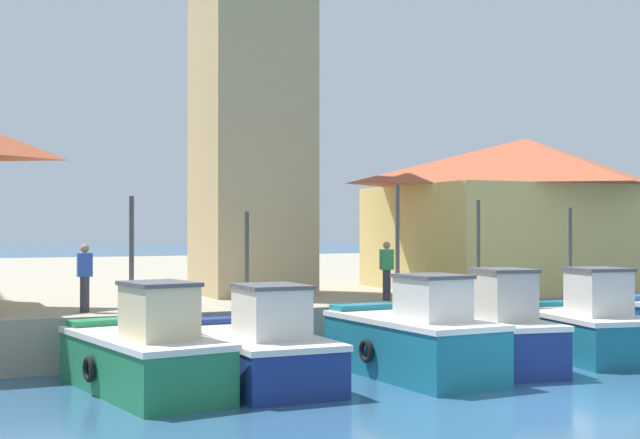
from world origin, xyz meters
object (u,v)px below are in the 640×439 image
at_px(clock_tower, 252,39).
at_px(fishing_boat_left_inner, 413,340).
at_px(warehouse_right, 526,211).
at_px(dock_worker_along_quay, 85,277).
at_px(fishing_boat_center, 583,328).
at_px(fishing_boat_mid_left, 490,334).
at_px(dock_worker_near_tower, 387,270).
at_px(fishing_boat_far_left, 144,355).
at_px(fishing_boat_left_outer, 258,350).

bearing_deg(clock_tower, fishing_boat_left_inner, -84.52).
xyz_separation_m(clock_tower, warehouse_right, (9.47, -0.85, -5.13)).
height_order(warehouse_right, dock_worker_along_quay, warehouse_right).
bearing_deg(fishing_boat_center, fishing_boat_mid_left, -175.59).
xyz_separation_m(clock_tower, dock_worker_near_tower, (2.66, -3.60, -6.84)).
bearing_deg(fishing_boat_far_left, fishing_boat_left_inner, -5.37).
bearing_deg(clock_tower, dock_worker_along_quay, -146.51).
relative_size(fishing_boat_left_inner, clock_tower, 0.30).
bearing_deg(fishing_boat_left_inner, fishing_boat_mid_left, 10.09).
xyz_separation_m(fishing_boat_left_outer, clock_tower, (2.61, 7.63, 8.25)).
bearing_deg(clock_tower, dock_worker_near_tower, -53.57).
relative_size(clock_tower, warehouse_right, 1.69).
bearing_deg(fishing_boat_left_inner, warehouse_right, 40.36).
relative_size(warehouse_right, dock_worker_along_quay, 5.91).
bearing_deg(fishing_boat_mid_left, clock_tower, 111.77).
relative_size(warehouse_right, dock_worker_near_tower, 5.91).
xyz_separation_m(fishing_boat_far_left, fishing_boat_mid_left, (8.17, -0.13, 0.03)).
xyz_separation_m(fishing_boat_center, dock_worker_near_tower, (-3.43, 3.99, 1.35)).
bearing_deg(fishing_boat_left_inner, fishing_boat_left_outer, 169.96).
bearing_deg(warehouse_right, fishing_boat_center, -116.71).
bearing_deg(dock_worker_near_tower, clock_tower, 126.43).
xyz_separation_m(fishing_boat_left_inner, fishing_boat_center, (5.29, 0.64, -0.04)).
height_order(fishing_boat_far_left, dock_worker_along_quay, fishing_boat_far_left).
relative_size(fishing_boat_center, warehouse_right, 0.49).
relative_size(fishing_boat_center, dock_worker_near_tower, 2.93).
distance_m(fishing_boat_far_left, fishing_boat_left_outer, 2.43).
xyz_separation_m(fishing_boat_far_left, clock_tower, (5.05, 7.68, 8.20)).
height_order(fishing_boat_far_left, dock_worker_near_tower, fishing_boat_far_left).
bearing_deg(dock_worker_near_tower, fishing_boat_left_inner, -111.93).
bearing_deg(dock_worker_near_tower, dock_worker_along_quay, -179.58).
distance_m(fishing_boat_far_left, fishing_boat_left_inner, 5.86).
distance_m(fishing_boat_mid_left, dock_worker_along_quay, 9.69).
bearing_deg(warehouse_right, dock_worker_along_quay, -169.39).
xyz_separation_m(fishing_boat_mid_left, dock_worker_along_quay, (-8.65, 4.16, 1.33)).
distance_m(clock_tower, dock_worker_near_tower, 8.18).
height_order(fishing_boat_left_inner, dock_worker_near_tower, fishing_boat_left_inner).
distance_m(fishing_boat_far_left, dock_worker_near_tower, 8.82).
relative_size(fishing_boat_far_left, dock_worker_near_tower, 3.11).
height_order(fishing_boat_mid_left, fishing_boat_center, fishing_boat_mid_left).
distance_m(fishing_boat_mid_left, dock_worker_near_tower, 4.45).
bearing_deg(fishing_boat_left_outer, warehouse_right, 29.28).
bearing_deg(dock_worker_along_quay, warehouse_right, 10.61).
xyz_separation_m(warehouse_right, dock_worker_along_quay, (-15.00, -2.81, -1.71)).
height_order(fishing_boat_left_inner, dock_worker_along_quay, fishing_boat_left_inner).
relative_size(clock_tower, dock_worker_along_quay, 9.98).
bearing_deg(clock_tower, fishing_boat_center, -51.27).
bearing_deg(fishing_boat_left_inner, fishing_boat_far_left, 174.63).
relative_size(fishing_boat_mid_left, dock_worker_along_quay, 2.97).
distance_m(fishing_boat_left_inner, warehouse_right, 11.79).
height_order(fishing_boat_far_left, fishing_boat_mid_left, fishing_boat_mid_left).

